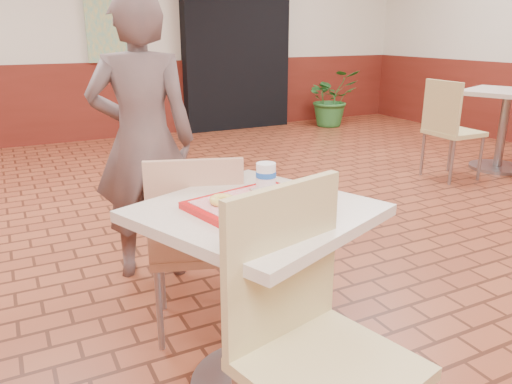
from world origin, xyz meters
name	(u,v)px	position (x,y,z in m)	size (l,w,h in m)	color
room_shell	(436,8)	(0.00, 0.00, 1.50)	(8.01, 10.01, 3.01)	brown
wainscot_band	(415,205)	(0.00, 0.00, 0.50)	(8.00, 10.00, 1.00)	#561810
corridor_doorway	(237,52)	(1.20, 4.88, 1.10)	(1.60, 0.22, 2.20)	black
promo_poster	(105,13)	(-0.60, 4.94, 1.60)	(0.50, 0.03, 1.20)	gray
main_table	(256,271)	(-1.14, -0.35, 0.53)	(0.74, 0.74, 0.78)	beige
chair_main_front	(310,332)	(-1.19, -0.81, 0.54)	(0.55, 0.55, 0.97)	#CCB77A
chair_main_back	(196,238)	(-1.21, 0.11, 0.50)	(0.52, 0.52, 0.89)	tan
customer	(143,141)	(-1.24, 0.86, 0.81)	(0.59, 0.39, 1.61)	brown
serving_tray	(256,204)	(-1.14, -0.35, 0.80)	(0.44, 0.34, 0.03)	red
ring_donut	(222,200)	(-1.27, -0.33, 0.82)	(0.09, 0.09, 0.03)	#F1D157
long_john_donut	(269,195)	(-1.10, -0.38, 0.83)	(0.16, 0.08, 0.05)	#D1853D
paper_cup	(266,175)	(-1.04, -0.23, 0.86)	(0.08, 0.08, 0.10)	white
second_table	(505,117)	(2.68, 1.53, 0.55)	(0.78, 0.78, 0.82)	#B3A090
chair_second_left	(449,125)	(1.89, 1.52, 0.53)	(0.45, 0.45, 0.95)	tan
potted_plant	(331,98)	(2.54, 4.39, 0.42)	(0.76, 0.66, 0.84)	#286428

